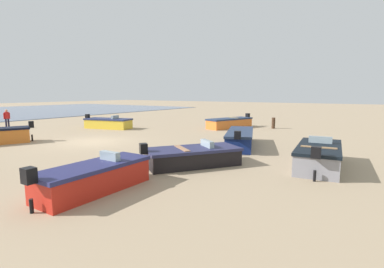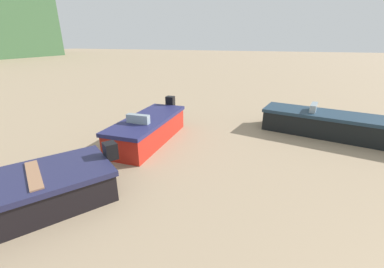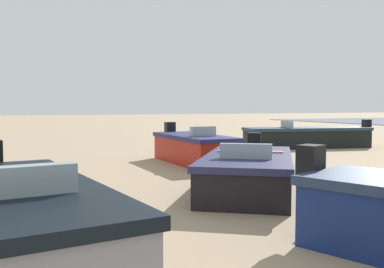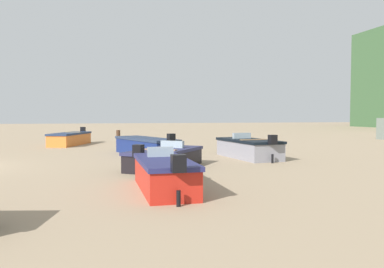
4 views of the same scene
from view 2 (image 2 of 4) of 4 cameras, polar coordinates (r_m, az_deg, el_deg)
boat_red_0 at (r=8.67m, az=-10.00°, el=1.18°), size 3.94×1.36×1.18m
boat_black_3 at (r=6.24m, az=-36.37°, el=-11.81°), size 4.15×3.63×1.07m
boat_black_6 at (r=10.39m, az=30.81°, el=1.71°), size 2.47×5.56×1.16m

